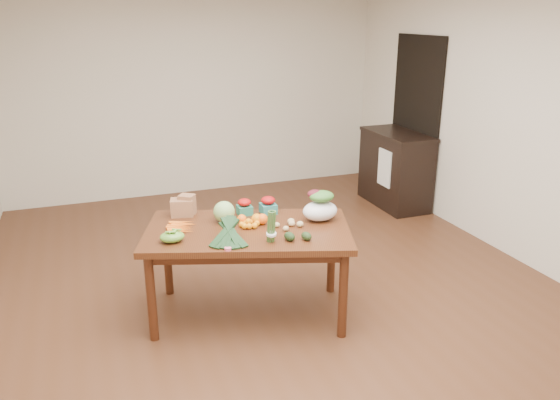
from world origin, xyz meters
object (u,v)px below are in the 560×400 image
object	(u,v)px
paper_bag	(182,206)
mandarin_cluster	(248,223)
cabinet	(395,169)
asparagus_bundle	(271,226)
dining_table	(249,272)
cabbage	(224,212)
kale_bunch	(228,234)
salad_bag	(320,207)

from	to	relation	value
paper_bag	mandarin_cluster	bearing A→B (deg)	-45.62
cabinet	asparagus_bundle	xyz separation A→B (m)	(-2.46, -2.26, 0.40)
asparagus_bundle	dining_table	bearing A→B (deg)	123.52
mandarin_cluster	paper_bag	bearing A→B (deg)	134.38
cabbage	asparagus_bundle	size ratio (longest dim) A/B	0.69
mandarin_cluster	kale_bunch	xyz separation A→B (m)	(-0.23, -0.27, 0.04)
cabinet	kale_bunch	xyz separation A→B (m)	(-2.77, -2.20, 0.36)
dining_table	kale_bunch	world-z (taller)	kale_bunch
dining_table	salad_bag	distance (m)	0.78
dining_table	kale_bunch	xyz separation A→B (m)	(-0.22, -0.25, 0.45)
salad_bag	kale_bunch	bearing A→B (deg)	-165.03
cabbage	asparagus_bundle	xyz separation A→B (m)	(0.22, -0.52, 0.04)
cabinet	salad_bag	xyz separation A→B (m)	(-1.94, -1.98, 0.39)
paper_bag	kale_bunch	world-z (taller)	paper_bag
kale_bunch	asparagus_bundle	bearing A→B (deg)	6.21
salad_bag	paper_bag	bearing A→B (deg)	154.30
salad_bag	mandarin_cluster	bearing A→B (deg)	175.33
dining_table	cabinet	xyz separation A→B (m)	(2.55, 1.95, 0.10)
cabbage	mandarin_cluster	xyz separation A→B (m)	(0.15, -0.18, -0.05)
kale_bunch	salad_bag	distance (m)	0.85
paper_bag	salad_bag	distance (m)	1.14
mandarin_cluster	salad_bag	world-z (taller)	salad_bag
dining_table	cabinet	size ratio (longest dim) A/B	1.55
paper_bag	cabbage	distance (m)	0.39
kale_bunch	asparagus_bundle	size ratio (longest dim) A/B	1.60
paper_bag	asparagus_bundle	size ratio (longest dim) A/B	0.97
cabbage	dining_table	bearing A→B (deg)	-56.54
dining_table	mandarin_cluster	xyz separation A→B (m)	(0.01, 0.02, 0.41)
cabinet	kale_bunch	world-z (taller)	cabinet
cabbage	asparagus_bundle	world-z (taller)	asparagus_bundle
kale_bunch	paper_bag	bearing A→B (deg)	124.40
cabinet	paper_bag	distance (m)	3.34
cabinet	asparagus_bundle	world-z (taller)	asparagus_bundle
cabinet	mandarin_cluster	distance (m)	3.20
cabinet	mandarin_cluster	size ratio (longest dim) A/B	5.67
dining_table	asparagus_bundle	world-z (taller)	asparagus_bundle
cabinet	asparagus_bundle	bearing A→B (deg)	-137.41
cabbage	salad_bag	xyz separation A→B (m)	(0.74, -0.23, 0.03)
paper_bag	salad_bag	bearing A→B (deg)	-25.70
salad_bag	asparagus_bundle	bearing A→B (deg)	-151.03
cabbage	salad_bag	bearing A→B (deg)	-17.41
paper_bag	mandarin_cluster	distance (m)	0.63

